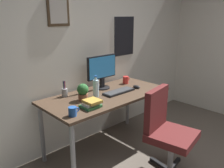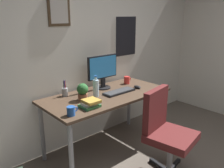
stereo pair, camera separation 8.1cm
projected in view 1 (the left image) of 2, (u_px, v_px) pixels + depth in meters
The scene contains 12 objects.
wall_back at pixel (90, 45), 3.11m from camera, with size 4.40×0.10×2.60m.
desk at pixel (106, 100), 2.89m from camera, with size 1.57×0.75×0.76m.
office_chair at pixel (166, 128), 2.50m from camera, with size 0.57×0.57×0.95m.
monitor at pixel (102, 70), 3.03m from camera, with size 0.46×0.20×0.43m.
keyboard at pixel (119, 92), 2.92m from camera, with size 0.43×0.15×0.03m.
computer_mouse at pixel (137, 87), 3.09m from camera, with size 0.06×0.11×0.04m.
water_bottle at pixel (96, 88), 2.75m from camera, with size 0.07×0.07×0.25m.
coffee_mug_near at pixel (126, 80), 3.29m from camera, with size 0.12×0.08×0.10m.
coffee_mug_far at pixel (73, 111), 2.24m from camera, with size 0.12×0.08×0.09m.
potted_plant at pixel (83, 91), 2.63m from camera, with size 0.13×0.13×0.19m.
pen_cup at pixel (65, 92), 2.77m from camera, with size 0.07×0.07×0.20m.
book_stack_left at pixel (92, 104), 2.45m from camera, with size 0.21×0.18×0.08m.
Camera 1 is at (-1.93, -0.32, 1.69)m, focal length 37.65 mm.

